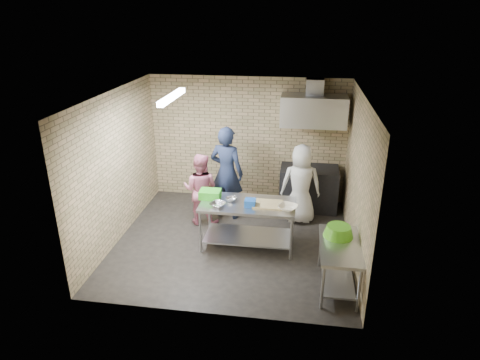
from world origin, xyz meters
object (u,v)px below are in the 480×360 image
green_basin (339,231)px  prep_table (248,224)px  side_counter (338,266)px  man_navy (227,173)px  woman_pink (201,189)px  woman_white (301,184)px  blue_tub (250,203)px  bottle_green (336,114)px  green_crate (210,194)px  bottle_red (316,112)px  stove (308,188)px

green_basin → prep_table: bearing=152.5°
side_counter → man_navy: man_navy is taller
woman_pink → woman_white: size_ratio=0.90×
side_counter → blue_tub: blue_tub is taller
man_navy → woman_pink: bearing=53.1°
blue_tub → woman_white: bearing=54.3°
bottle_green → man_navy: (-2.09, -0.87, -1.07)m
green_crate → bottle_red: 2.82m
stove → man_navy: bearing=-158.8°
green_crate → man_navy: 0.97m
blue_tub → woman_pink: (-1.08, 0.82, -0.17)m
prep_table → green_basin: bearing=-27.5°
green_crate → bottle_green: 3.09m
blue_tub → bottle_red: size_ratio=1.03×
green_crate → green_basin: bearing=-22.3°
stove → bottle_green: 1.65m
blue_tub → woman_pink: 1.37m
side_counter → green_crate: green_crate is taller
green_crate → blue_tub: green_crate is taller
green_crate → bottle_green: bottle_green is taller
side_counter → blue_tub: (-1.47, 0.93, 0.52)m
green_crate → green_basin: size_ratio=0.80×
stove → green_basin: green_basin is taller
bottle_red → woman_white: bottle_red is taller
bottle_green → woman_white: bottle_green is taller
green_crate → bottle_green: (2.22, 1.84, 1.11)m
man_navy → side_counter: bearing=149.4°
man_navy → woman_white: bearing=-165.3°
prep_table → stove: bearing=58.1°
bottle_red → bottle_green: 0.40m
green_basin → woman_white: size_ratio=0.29×
prep_table → woman_pink: size_ratio=1.15×
bottle_green → woman_pink: (-2.55, -1.24, -1.29)m
bottle_red → bottle_green: bottle_red is taller
blue_tub → bottle_red: (1.07, 2.06, 1.14)m
prep_table → woman_white: bearing=50.3°
stove → green_basin: bearing=-80.2°
green_crate → bottle_red: bottle_red is taller
side_counter → bottle_green: size_ratio=8.00×
green_basin → bottle_red: bottle_red is taller
stove → bottle_green: bottle_green is taller
stove → man_navy: (-1.64, -0.63, 0.50)m
bottle_red → bottle_green: size_ratio=1.20×
woman_pink → green_crate: bearing=122.6°
side_counter → man_navy: bearing=134.6°
side_counter → stove: bearing=99.3°
bottle_red → bottle_green: (0.40, 0.00, -0.01)m
green_crate → stove: bearing=42.1°
side_counter → green_basin: size_ratio=2.61×
bottle_green → green_basin: bearing=-90.4°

